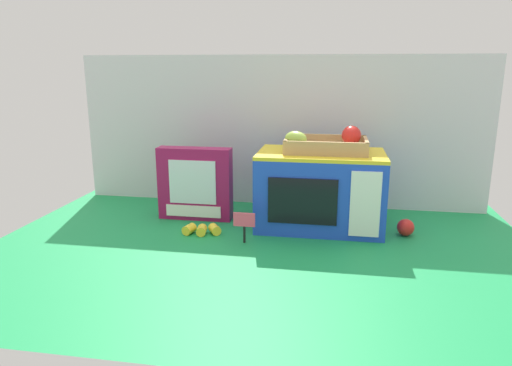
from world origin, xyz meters
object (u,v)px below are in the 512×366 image
Objects in this scene: price_sign at (244,223)px; loose_toy_banana at (202,230)px; toy_microwave at (320,190)px; food_groups_crate at (326,144)px; cookie_set_box at (195,184)px; loose_toy_apple at (406,227)px.

price_sign is 0.76× the size of loose_toy_banana.
food_groups_crate is (0.02, 0.01, 0.16)m from toy_microwave.
toy_microwave is 1.59× the size of cookie_set_box.
toy_microwave is at bearing 170.82° from loose_toy_apple.
price_sign is at bearing -43.44° from cookie_set_box.
toy_microwave reaches higher than price_sign.
food_groups_crate reaches higher than toy_microwave.
loose_toy_banana is 0.68m from loose_toy_apple.
price_sign is at bearing -163.35° from loose_toy_apple.
loose_toy_banana is at bearing -158.89° from toy_microwave.
toy_microwave is 1.51× the size of food_groups_crate.
toy_microwave is 3.25× the size of loose_toy_banana.
cookie_set_box reaches higher than price_sign.
price_sign is (0.22, -0.21, -0.07)m from cookie_set_box.
loose_toy_banana is (0.07, -0.16, -0.12)m from cookie_set_box.
loose_toy_banana is (-0.39, -0.15, -0.12)m from toy_microwave.
food_groups_crate is at bearing 36.61° from toy_microwave.
toy_microwave and cookie_set_box have the same top height.
toy_microwave is at bearing 21.11° from loose_toy_banana.
price_sign is at bearing -138.79° from toy_microwave.
price_sign is 0.17m from loose_toy_banana.
food_groups_crate is 2.16× the size of loose_toy_banana.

